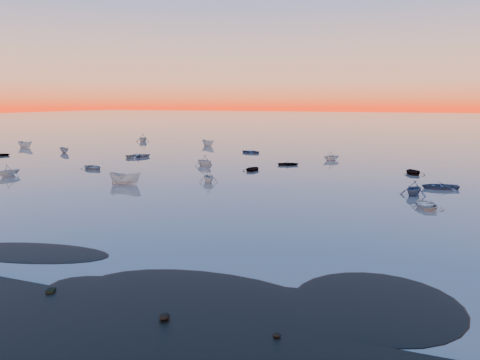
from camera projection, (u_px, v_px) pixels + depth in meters
The scene contains 5 objects.
ground at pixel (343, 140), 120.72m from camera, with size 600.00×600.00×0.00m, color slate.
mud_lobes at pixel (66, 273), 28.11m from camera, with size 140.00×6.00×0.07m, color black, non-canonical shape.
moored_fleet at pixel (296, 163), 77.63m from camera, with size 124.00×58.00×1.20m, color silver, non-canonical shape.
boat_near_left at pixel (93, 169), 70.30m from camera, with size 3.97×1.65×0.99m, color gray.
boat_near_center at pixel (125, 184), 57.97m from camera, with size 4.28×1.81×1.48m, color silver.
Camera 1 is at (19.55, -22.06, 10.24)m, focal length 35.00 mm.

